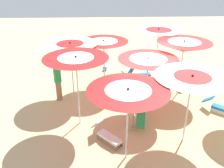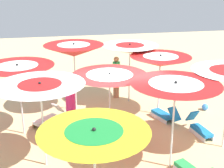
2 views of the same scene
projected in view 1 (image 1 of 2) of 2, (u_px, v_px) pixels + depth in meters
name	position (u px, v px, depth m)	size (l,w,h in m)	color
ground	(143.00, 108.00, 9.91)	(34.94, 34.94, 0.04)	#D1B57F
beach_umbrella_0	(70.00, 47.00, 9.91)	(2.16, 2.16, 2.35)	silver
beach_umbrella_1	(76.00, 64.00, 7.95)	(2.11, 2.11, 2.54)	silver
beach_umbrella_2	(128.00, 95.00, 6.48)	(2.18, 2.18, 2.30)	silver
beach_umbrella_3	(104.00, 45.00, 10.69)	(2.11, 2.11, 2.21)	silver
beach_umbrella_4	(148.00, 63.00, 8.90)	(2.18, 2.18, 2.17)	silver
beach_umbrella_5	(192.00, 83.00, 7.18)	(2.20, 2.20, 2.33)	silver
beach_umbrella_6	(158.00, 34.00, 11.69)	(2.19, 2.19, 2.40)	silver
beach_umbrella_7	(184.00, 46.00, 10.04)	(2.19, 2.19, 2.38)	silver
lounger_0	(222.00, 108.00, 9.47)	(1.11, 1.21, 0.56)	silver
lounger_1	(190.00, 85.00, 11.24)	(0.69, 1.31, 0.57)	silver
lounger_2	(116.00, 81.00, 11.53)	(0.74, 1.26, 0.63)	silver
lounger_3	(107.00, 136.00, 7.97)	(1.09, 1.03, 0.61)	olive
lounger_4	(141.00, 117.00, 8.95)	(1.37, 0.57, 0.55)	silver
lounger_5	(140.00, 75.00, 12.22)	(0.46, 1.17, 0.66)	silver
beachgoer_0	(58.00, 80.00, 10.08)	(0.30, 0.30, 1.72)	#A3704C
beachgoer_1	(131.00, 105.00, 8.37)	(0.30, 0.30, 1.66)	#D8A87F
beach_ball	(105.00, 68.00, 13.15)	(0.24, 0.24, 0.24)	#337FE5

